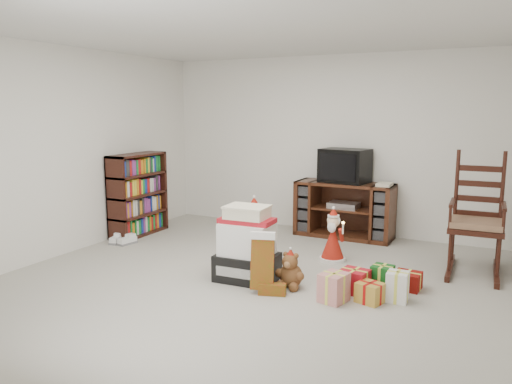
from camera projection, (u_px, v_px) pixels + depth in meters
room at (249, 161)px, 4.90m from camera, size 5.01×5.01×2.51m
tv_stand at (344, 210)px, 6.88m from camera, size 1.34×0.50×0.76m
bookshelf at (138, 196)px, 6.99m from camera, size 0.31×0.94×1.14m
rocking_chair at (476, 230)px, 5.39m from camera, size 0.58×0.92×1.37m
gift_pile at (247, 249)px, 5.14m from camera, size 0.63×0.47×0.77m
red_suitcase at (241, 250)px, 5.36m from camera, size 0.43×0.29×0.60m
stocking at (262, 262)px, 4.78m from camera, size 0.31×0.20×0.61m
teddy_bear at (291, 272)px, 4.96m from camera, size 0.24×0.21×0.35m
santa_figurine at (333, 241)px, 5.81m from camera, size 0.31×0.29×0.63m
mrs_claus_figurine at (254, 228)px, 6.34m from camera, size 0.32×0.31×0.66m
sneaker_pair at (122, 240)px, 6.58m from camera, size 0.33×0.28×0.09m
gift_cluster at (375, 284)px, 4.73m from camera, size 0.70×0.97×0.24m
crt_television at (345, 166)px, 6.80m from camera, size 0.69×0.54×0.46m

